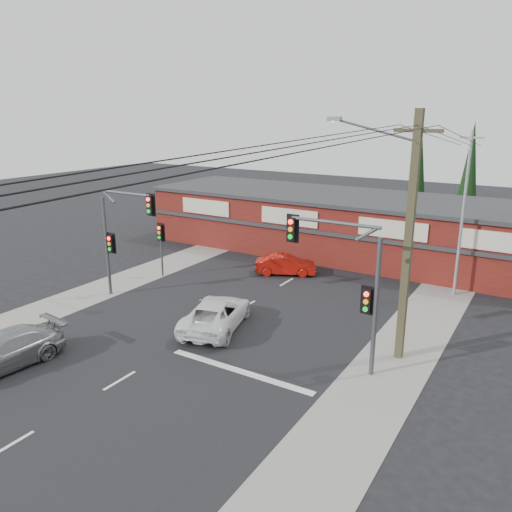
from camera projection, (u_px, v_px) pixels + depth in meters
The scene contains 18 objects.
ground at pixel (194, 337), 22.69m from camera, with size 120.00×120.00×0.00m, color black.
road_strip at pixel (252, 303), 26.78m from camera, with size 14.00×70.00×0.01m, color black.
verge_left at pixel (136, 276), 31.05m from camera, with size 3.00×70.00×0.02m, color gray.
verge_right at pixel (411, 339), 22.51m from camera, with size 3.00×70.00×0.02m, color gray.
stop_line at pixel (240, 371), 19.70m from camera, with size 6.50×0.35×0.01m, color silver.
white_suv at pixel (216, 314), 23.52m from camera, with size 2.33×5.06×1.41m, color white.
silver_suv at pixel (2, 351), 19.79m from camera, with size 2.00×4.93×1.43m, color #949698.
red_sedan at pixel (286, 265), 31.36m from camera, with size 1.32×3.78×1.25m, color #AB130A.
lane_dashes at pixel (247, 306), 26.36m from camera, with size 0.12×46.57×0.01m.
shop_building at pixel (327, 222), 36.51m from camera, with size 27.30×8.40×4.22m.
conifer_near at pixel (418, 170), 39.07m from camera, with size 1.80×1.80×9.25m.
conifer_far at pixel (470, 170), 38.94m from camera, with size 1.80×1.80×9.25m.
traffic_mast_left at pixel (119, 228), 26.47m from camera, with size 3.77×0.27×5.97m.
traffic_mast_right at pixel (349, 273), 18.97m from camera, with size 3.96×0.27×5.97m.
pedestal_signal at pixel (161, 239), 30.56m from camera, with size 0.55×0.27×3.38m.
utility_pole at pixel (406, 231), 19.44m from camera, with size 4.38×0.59×10.00m.
steel_pole at pixel (463, 212), 26.69m from camera, with size 1.20×0.16×9.00m.
power_lines at pixel (367, 142), 13.90m from camera, with size 2.01×29.00×1.22m.
Camera 1 is at (13.29, -16.22, 9.84)m, focal length 35.00 mm.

